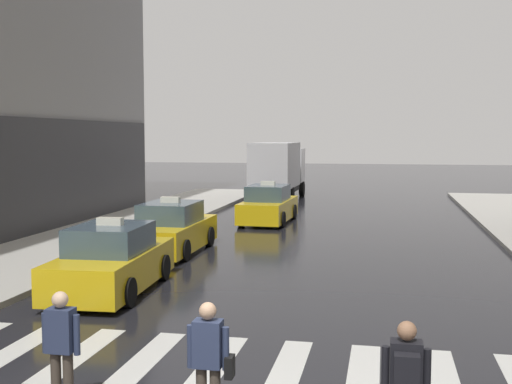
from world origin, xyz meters
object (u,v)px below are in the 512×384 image
taxi_lead (112,262)px  taxi_second (172,230)px  box_truck (278,169)px  pedestrian_with_backpack (406,381)px  taxi_third (268,206)px  pedestrian_plain_coat (61,343)px  pedestrian_with_handbag (209,358)px

taxi_lead → taxi_second: bearing=93.2°
box_truck → pedestrian_with_backpack: size_ratio=4.58×
taxi_third → taxi_lead: bearing=-96.6°
pedestrian_with_backpack → pedestrian_plain_coat: bearing=173.3°
taxi_second → pedestrian_with_backpack: (6.94, -12.15, 0.25)m
taxi_lead → pedestrian_with_backpack: size_ratio=2.80×
taxi_second → pedestrian_with_backpack: bearing=-60.3°
taxi_second → pedestrian_with_handbag: (4.53, -11.76, 0.21)m
taxi_second → pedestrian_with_backpack: taxi_second is taller
taxi_second → box_truck: size_ratio=0.60×
taxi_second → taxi_third: (1.77, 7.60, 0.00)m
taxi_third → box_truck: bearing=97.0°
pedestrian_plain_coat → taxi_second: bearing=101.8°
taxi_lead → taxi_third: (1.48, 12.82, 0.00)m
pedestrian_plain_coat → pedestrian_with_handbag: bearing=-4.0°
pedestrian_with_handbag → pedestrian_plain_coat: size_ratio=1.00×
taxi_lead → pedestrian_with_backpack: bearing=-46.2°
pedestrian_with_handbag → pedestrian_plain_coat: same height
pedestrian_with_backpack → pedestrian_plain_coat: 4.55m
taxi_lead → pedestrian_with_backpack: (6.65, -6.93, 0.25)m
pedestrian_with_backpack → pedestrian_with_handbag: 2.44m
taxi_lead → box_truck: size_ratio=0.61×
taxi_lead → taxi_third: same height
taxi_second → pedestrian_plain_coat: size_ratio=2.76×
box_truck → taxi_lead: bearing=-90.8°
taxi_lead → pedestrian_with_backpack: taxi_lead is taller
pedestrian_with_backpack → pedestrian_with_handbag: size_ratio=1.00×
taxi_second → taxi_third: bearing=76.9°
taxi_lead → pedestrian_plain_coat: bearing=-71.6°
taxi_lead → pedestrian_plain_coat: taxi_lead is taller
pedestrian_with_backpack → pedestrian_with_handbag: same height
pedestrian_with_handbag → box_truck: bearing=97.7°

